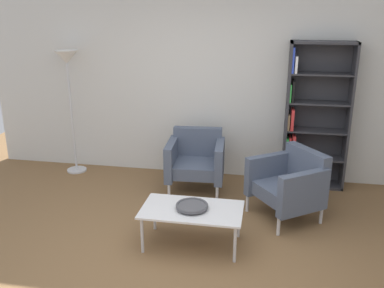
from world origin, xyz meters
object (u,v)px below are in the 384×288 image
(coffee_table_low, at_px, (192,212))
(armchair_corner_red, at_px, (196,159))
(bookshelf_tall, at_px, (312,119))
(decorative_bowl, at_px, (192,206))
(armchair_spare_guest, at_px, (290,183))
(floor_lamp_torchiere, at_px, (68,72))

(coffee_table_low, bearing_deg, armchair_corner_red, 98.23)
(bookshelf_tall, xyz_separation_m, coffee_table_low, (-1.25, -1.79, -0.54))
(bookshelf_tall, relative_size, decorative_bowl, 5.94)
(decorative_bowl, relative_size, armchair_spare_guest, 0.34)
(coffee_table_low, height_order, armchair_corner_red, armchair_corner_red)
(bookshelf_tall, xyz_separation_m, armchair_corner_red, (-1.45, -0.44, -0.49))
(bookshelf_tall, xyz_separation_m, armchair_spare_guest, (-0.28, -0.99, -0.49))
(coffee_table_low, bearing_deg, armchair_spare_guest, 39.23)
(bookshelf_tall, bearing_deg, coffee_table_low, -125.09)
(coffee_table_low, height_order, armchair_spare_guest, armchair_spare_guest)
(decorative_bowl, relative_size, armchair_corner_red, 0.41)
(coffee_table_low, relative_size, floor_lamp_torchiere, 0.57)
(armchair_corner_red, height_order, floor_lamp_torchiere, floor_lamp_torchiere)
(armchair_corner_red, bearing_deg, floor_lamp_torchiere, 166.41)
(floor_lamp_torchiere, bearing_deg, armchair_spare_guest, -16.12)
(bookshelf_tall, distance_m, floor_lamp_torchiere, 3.33)
(coffee_table_low, distance_m, floor_lamp_torchiere, 2.84)
(bookshelf_tall, distance_m, decorative_bowl, 2.23)
(floor_lamp_torchiere, bearing_deg, bookshelf_tall, 2.15)
(decorative_bowl, height_order, armchair_corner_red, armchair_corner_red)
(decorative_bowl, bearing_deg, bookshelf_tall, 54.91)
(armchair_spare_guest, distance_m, floor_lamp_torchiere, 3.29)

